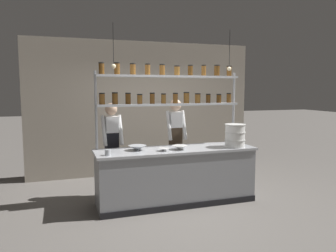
{
  "coord_description": "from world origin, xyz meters",
  "views": [
    {
      "loc": [
        -1.81,
        -5.03,
        1.9
      ],
      "look_at": [
        -0.07,
        0.2,
        1.28
      ],
      "focal_mm": 35.0,
      "sensor_mm": 36.0,
      "label": 1
    }
  ],
  "objects_px": {
    "chef_center": "(176,137)",
    "prep_bowl_near_left": "(137,148)",
    "container_stack": "(235,136)",
    "prep_bowl_center_back": "(180,148)",
    "chef_left": "(112,143)",
    "serving_cup_front": "(108,153)",
    "prep_bowl_center_front": "(164,150)",
    "spice_shelf_unit": "(169,93)"
  },
  "relations": [
    {
      "from": "prep_bowl_near_left",
      "to": "serving_cup_front",
      "type": "xyz_separation_m",
      "value": [
        -0.51,
        -0.25,
        0.0
      ]
    },
    {
      "from": "container_stack",
      "to": "serving_cup_front",
      "type": "xyz_separation_m",
      "value": [
        -2.15,
        -0.03,
        -0.15
      ]
    },
    {
      "from": "prep_bowl_center_front",
      "to": "serving_cup_front",
      "type": "relative_size",
      "value": 2.03
    },
    {
      "from": "chef_center",
      "to": "prep_bowl_center_back",
      "type": "bearing_deg",
      "value": -102.86
    },
    {
      "from": "prep_bowl_near_left",
      "to": "prep_bowl_center_front",
      "type": "height_order",
      "value": "prep_bowl_near_left"
    },
    {
      "from": "prep_bowl_center_back",
      "to": "prep_bowl_near_left",
      "type": "bearing_deg",
      "value": 167.04
    },
    {
      "from": "container_stack",
      "to": "prep_bowl_near_left",
      "type": "distance_m",
      "value": 1.67
    },
    {
      "from": "container_stack",
      "to": "serving_cup_front",
      "type": "height_order",
      "value": "container_stack"
    },
    {
      "from": "prep_bowl_center_front",
      "to": "prep_bowl_center_back",
      "type": "bearing_deg",
      "value": 7.9
    },
    {
      "from": "chef_left",
      "to": "prep_bowl_center_front",
      "type": "bearing_deg",
      "value": -53.65
    },
    {
      "from": "spice_shelf_unit",
      "to": "prep_bowl_near_left",
      "type": "xyz_separation_m",
      "value": [
        -0.63,
        -0.28,
        -0.88
      ]
    },
    {
      "from": "prep_bowl_center_back",
      "to": "chef_center",
      "type": "bearing_deg",
      "value": 75.02
    },
    {
      "from": "chef_center",
      "to": "prep_bowl_near_left",
      "type": "bearing_deg",
      "value": -141.31
    },
    {
      "from": "chef_left",
      "to": "prep_bowl_center_front",
      "type": "height_order",
      "value": "chef_left"
    },
    {
      "from": "prep_bowl_center_front",
      "to": "prep_bowl_center_back",
      "type": "xyz_separation_m",
      "value": [
        0.29,
        0.04,
        0.01
      ]
    },
    {
      "from": "chef_center",
      "to": "prep_bowl_near_left",
      "type": "height_order",
      "value": "chef_center"
    },
    {
      "from": "serving_cup_front",
      "to": "chef_left",
      "type": "bearing_deg",
      "value": 77.46
    },
    {
      "from": "container_stack",
      "to": "prep_bowl_center_back",
      "type": "height_order",
      "value": "container_stack"
    },
    {
      "from": "spice_shelf_unit",
      "to": "chef_left",
      "type": "xyz_separation_m",
      "value": [
        -0.94,
        0.34,
        -0.89
      ]
    },
    {
      "from": "spice_shelf_unit",
      "to": "chef_center",
      "type": "height_order",
      "value": "spice_shelf_unit"
    },
    {
      "from": "prep_bowl_near_left",
      "to": "spice_shelf_unit",
      "type": "bearing_deg",
      "value": 24.29
    },
    {
      "from": "chef_center",
      "to": "serving_cup_front",
      "type": "xyz_separation_m",
      "value": [
        -1.4,
        -0.91,
        -0.03
      ]
    },
    {
      "from": "chef_center",
      "to": "container_stack",
      "type": "xyz_separation_m",
      "value": [
        0.75,
        -0.88,
        0.12
      ]
    },
    {
      "from": "container_stack",
      "to": "prep_bowl_near_left",
      "type": "relative_size",
      "value": 1.34
    },
    {
      "from": "spice_shelf_unit",
      "to": "prep_bowl_near_left",
      "type": "distance_m",
      "value": 1.12
    },
    {
      "from": "spice_shelf_unit",
      "to": "container_stack",
      "type": "relative_size",
      "value": 6.51
    },
    {
      "from": "prep_bowl_center_back",
      "to": "serving_cup_front",
      "type": "distance_m",
      "value": 1.18
    },
    {
      "from": "spice_shelf_unit",
      "to": "prep_bowl_center_back",
      "type": "distance_m",
      "value": 0.99
    },
    {
      "from": "chef_left",
      "to": "serving_cup_front",
      "type": "bearing_deg",
      "value": -106.66
    },
    {
      "from": "spice_shelf_unit",
      "to": "serving_cup_front",
      "type": "height_order",
      "value": "spice_shelf_unit"
    },
    {
      "from": "chef_center",
      "to": "container_stack",
      "type": "relative_size",
      "value": 4.39
    },
    {
      "from": "chef_left",
      "to": "prep_bowl_center_back",
      "type": "relative_size",
      "value": 6.58
    },
    {
      "from": "spice_shelf_unit",
      "to": "chef_left",
      "type": "relative_size",
      "value": 1.54
    },
    {
      "from": "container_stack",
      "to": "prep_bowl_center_front",
      "type": "bearing_deg",
      "value": 178.88
    },
    {
      "from": "chef_center",
      "to": "serving_cup_front",
      "type": "distance_m",
      "value": 1.67
    },
    {
      "from": "spice_shelf_unit",
      "to": "chef_left",
      "type": "distance_m",
      "value": 1.34
    },
    {
      "from": "chef_center",
      "to": "prep_bowl_center_front",
      "type": "relative_size",
      "value": 9.87
    },
    {
      "from": "chef_left",
      "to": "serving_cup_front",
      "type": "xyz_separation_m",
      "value": [
        -0.19,
        -0.87,
        0.01
      ]
    },
    {
      "from": "prep_bowl_center_front",
      "to": "chef_left",
      "type": "bearing_deg",
      "value": 130.48
    },
    {
      "from": "chef_center",
      "to": "prep_bowl_center_front",
      "type": "bearing_deg",
      "value": -118.52
    },
    {
      "from": "chef_left",
      "to": "prep_bowl_near_left",
      "type": "height_order",
      "value": "chef_left"
    },
    {
      "from": "spice_shelf_unit",
      "to": "prep_bowl_center_front",
      "type": "relative_size",
      "value": 14.64
    }
  ]
}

